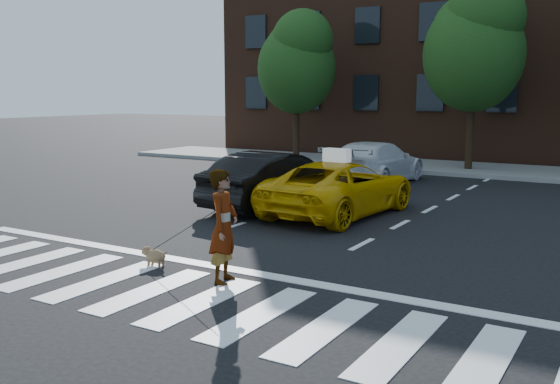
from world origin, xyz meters
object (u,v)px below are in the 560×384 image
tree_mid (475,42)px  woman (224,227)px  dog (154,255)px  taxi (340,188)px  white_suv (375,163)px  tree_left (297,59)px  black_sedan (276,180)px

tree_mid → woman: 16.52m
woman → dog: 1.79m
taxi → white_suv: bearing=-72.2°
tree_left → dog: bearing=-69.2°
tree_left → tree_mid: size_ratio=0.92×
tree_left → woman: 18.13m
black_sedan → white_suv: (0.60, 5.36, -0.03)m
tree_left → white_suv: tree_left is taller
tree_mid → taxi: (-0.67, -10.00, -4.18)m
tree_left → tree_mid: 7.51m
tree_mid → taxi: size_ratio=1.47×
tree_left → white_suv: bearing=-39.8°
taxi → black_sedan: 1.87m
white_suv → woman: 11.60m
taxi → dog: size_ratio=8.39×
taxi → black_sedan: bearing=4.5°
tree_left → tree_mid: (7.50, -0.00, 0.41)m
tree_left → taxi: 12.68m
tree_mid → dog: (-1.45, -15.90, -4.66)m
tree_mid → woman: bearing=-89.4°
tree_left → woman: (7.68, -16.04, -3.53)m
black_sedan → woman: size_ratio=2.47×
dog → white_suv: bearing=92.0°
tree_mid → black_sedan: tree_mid is taller
tree_mid → taxi: bearing=-93.8°
dog → tree_left: bearing=110.3°
white_suv → tree_left: bearing=-38.7°
white_suv → dog: white_suv is taller
taxi → white_suv: white_suv is taller
taxi → black_sedan: black_sedan is taller
tree_mid → white_suv: 6.51m
taxi → dog: bearing=86.9°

